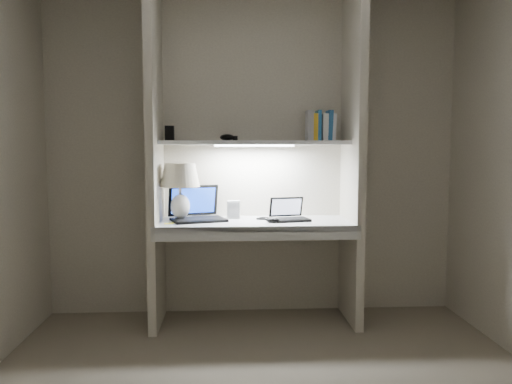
{
  "coord_description": "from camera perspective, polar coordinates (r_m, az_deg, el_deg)",
  "views": [
    {
      "loc": [
        -0.2,
        -2.44,
        1.31
      ],
      "look_at": [
        -0.0,
        1.05,
        1.0
      ],
      "focal_mm": 35.0,
      "sensor_mm": 36.0,
      "label": 1
    }
  ],
  "objects": [
    {
      "name": "laptop_netbook",
      "position": [
        3.75,
        3.81,
        -2.63
      ],
      "size": [
        0.3,
        0.28,
        0.17
      ],
      "rotation": [
        0.0,
        0.0,
        0.21
      ],
      "color": "black",
      "rests_on": "desk"
    },
    {
      "name": "speaker",
      "position": [
        3.84,
        -2.57,
        -2.0
      ],
      "size": [
        0.1,
        0.08,
        0.14
      ],
      "primitive_type": "cube",
      "rotation": [
        0.0,
        0.0,
        -0.09
      ],
      "color": "silver",
      "rests_on": "desk"
    },
    {
      "name": "laptop_main",
      "position": [
        3.78,
        -6.81,
        -2.32
      ],
      "size": [
        0.46,
        0.43,
        0.26
      ],
      "rotation": [
        0.0,
        0.0,
        0.31
      ],
      "color": "black",
      "rests_on": "desk"
    },
    {
      "name": "desk_apron",
      "position": [
        3.47,
        0.12,
        -4.75
      ],
      "size": [
        1.46,
        0.03,
        0.1
      ],
      "primitive_type": "cube",
      "color": "silver",
      "rests_on": "desk"
    },
    {
      "name": "cable_coil",
      "position": [
        3.81,
        0.97,
        -3.01
      ],
      "size": [
        0.12,
        0.12,
        0.01
      ],
      "primitive_type": "torus",
      "rotation": [
        0.0,
        0.0,
        -0.32
      ],
      "color": "black",
      "rests_on": "desk"
    },
    {
      "name": "book_row",
      "position": [
        3.87,
        7.37,
        7.43
      ],
      "size": [
        0.22,
        0.15,
        0.23
      ],
      "color": "white",
      "rests_on": "shelf"
    },
    {
      "name": "desk",
      "position": [
        3.72,
        -0.12,
        -3.61
      ],
      "size": [
        1.4,
        0.55,
        0.04
      ],
      "primitive_type": "cube",
      "color": "white",
      "rests_on": "alcove_panel_left"
    },
    {
      "name": "shelf_box",
      "position": [
        3.86,
        -9.85,
        6.63
      ],
      "size": [
        0.07,
        0.05,
        0.11
      ],
      "primitive_type": "cube",
      "rotation": [
        0.0,
        0.0,
        -0.02
      ],
      "color": "black",
      "rests_on": "shelf"
    },
    {
      "name": "alcove_panel_right",
      "position": [
        3.79,
        11.01,
        4.05
      ],
      "size": [
        0.06,
        0.55,
        2.5
      ],
      "primitive_type": "cube",
      "color": "beige",
      "rests_on": "floor"
    },
    {
      "name": "alcove_panel_left",
      "position": [
        3.71,
        -11.48,
        4.03
      ],
      "size": [
        0.06,
        0.55,
        2.5
      ],
      "primitive_type": "cube",
      "color": "beige",
      "rests_on": "floor"
    },
    {
      "name": "shelf",
      "position": [
        3.77,
        -0.2,
        5.66
      ],
      "size": [
        1.4,
        0.36,
        0.03
      ],
      "primitive_type": "cube",
      "color": "silver",
      "rests_on": "back_wall"
    },
    {
      "name": "back_wall",
      "position": [
        3.95,
        -0.34,
        4.18
      ],
      "size": [
        3.2,
        0.01,
        2.5
      ],
      "primitive_type": "cube",
      "color": "beige",
      "rests_on": "floor"
    },
    {
      "name": "mouse",
      "position": [
        3.62,
        1.9,
        -3.22
      ],
      "size": [
        0.12,
        0.1,
        0.04
      ],
      "primitive_type": "ellipsoid",
      "rotation": [
        0.0,
        0.0,
        -0.33
      ],
      "color": "black",
      "rests_on": "desk"
    },
    {
      "name": "sticky_note",
      "position": [
        3.63,
        -9.92,
        -3.57
      ],
      "size": [
        0.07,
        0.07,
        0.0
      ],
      "primitive_type": "cube",
      "rotation": [
        0.0,
        0.0,
        0.08
      ],
      "color": "yellow",
      "rests_on": "desk"
    },
    {
      "name": "strip_light",
      "position": [
        3.77,
        -0.2,
        5.33
      ],
      "size": [
        0.6,
        0.04,
        0.02
      ],
      "primitive_type": "cube",
      "color": "white",
      "rests_on": "shelf"
    },
    {
      "name": "table_lamp",
      "position": [
        3.74,
        -8.67,
        1.15
      ],
      "size": [
        0.29,
        0.29,
        0.43
      ],
      "color": "white",
      "rests_on": "desk"
    },
    {
      "name": "shelf_gadget",
      "position": [
        3.81,
        -3.32,
        6.26
      ],
      "size": [
        0.14,
        0.12,
        0.05
      ],
      "primitive_type": "ellipsoid",
      "rotation": [
        0.0,
        0.0,
        -0.43
      ],
      "color": "black",
      "rests_on": "shelf"
    }
  ]
}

